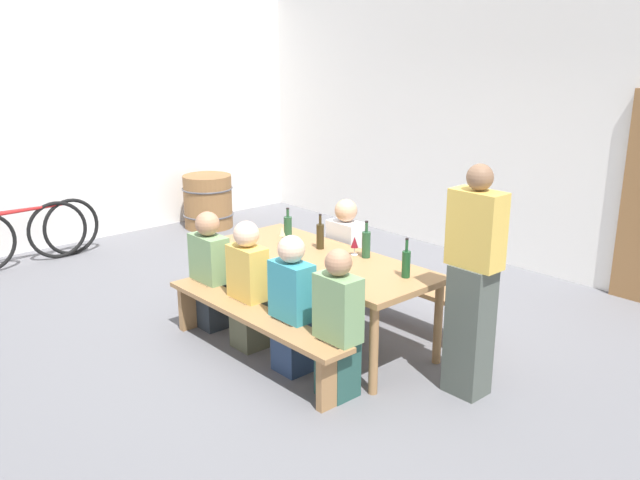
% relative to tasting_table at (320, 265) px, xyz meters
% --- Properties ---
extents(ground_plane, '(24.00, 24.00, 0.00)m').
position_rel_tasting_table_xyz_m(ground_plane, '(0.00, 0.00, -0.68)').
color(ground_plane, slate).
extents(back_wall, '(14.00, 0.20, 3.20)m').
position_rel_tasting_table_xyz_m(back_wall, '(0.00, 3.11, 0.92)').
color(back_wall, white).
rests_on(back_wall, ground).
extents(side_wall, '(0.20, 6.61, 3.20)m').
position_rel_tasting_table_xyz_m(side_wall, '(-4.41, 0.00, 0.92)').
color(side_wall, white).
rests_on(side_wall, ground).
extents(tasting_table, '(2.18, 0.87, 0.75)m').
position_rel_tasting_table_xyz_m(tasting_table, '(0.00, 0.00, 0.00)').
color(tasting_table, '#9E7247').
rests_on(tasting_table, ground).
extents(bench_near, '(2.08, 0.30, 0.45)m').
position_rel_tasting_table_xyz_m(bench_near, '(0.00, -0.73, -0.32)').
color(bench_near, '#9E7247').
rests_on(bench_near, ground).
extents(bench_far, '(2.08, 0.30, 0.45)m').
position_rel_tasting_table_xyz_m(bench_far, '(0.00, 0.73, -0.32)').
color(bench_far, '#9E7247').
rests_on(bench_far, ground).
extents(wine_bottle_0, '(0.07, 0.07, 0.32)m').
position_rel_tasting_table_xyz_m(wine_bottle_0, '(0.28, 0.28, 0.19)').
color(wine_bottle_0, '#234C2D').
rests_on(wine_bottle_0, tasting_table).
extents(wine_bottle_1, '(0.08, 0.08, 0.30)m').
position_rel_tasting_table_xyz_m(wine_bottle_1, '(-0.61, 0.14, 0.19)').
color(wine_bottle_1, '#234C2D').
rests_on(wine_bottle_1, tasting_table).
extents(wine_bottle_2, '(0.07, 0.07, 0.32)m').
position_rel_tasting_table_xyz_m(wine_bottle_2, '(0.84, 0.15, 0.19)').
color(wine_bottle_2, '#194723').
rests_on(wine_bottle_2, tasting_table).
extents(wine_bottle_3, '(0.07, 0.07, 0.32)m').
position_rel_tasting_table_xyz_m(wine_bottle_3, '(-0.17, 0.16, 0.19)').
color(wine_bottle_3, '#332814').
rests_on(wine_bottle_3, tasting_table).
extents(wine_glass_0, '(0.06, 0.06, 0.16)m').
position_rel_tasting_table_xyz_m(wine_glass_0, '(0.16, 0.26, 0.18)').
color(wine_glass_0, silver).
rests_on(wine_glass_0, tasting_table).
extents(wine_glass_1, '(0.06, 0.06, 0.17)m').
position_rel_tasting_table_xyz_m(wine_glass_1, '(-0.50, -0.02, 0.19)').
color(wine_glass_1, silver).
rests_on(wine_glass_1, tasting_table).
extents(seated_guest_near_0, '(0.38, 0.24, 1.09)m').
position_rel_tasting_table_xyz_m(seated_guest_near_0, '(-0.84, -0.58, -0.16)').
color(seated_guest_near_0, '#272E35').
rests_on(seated_guest_near_0, ground).
extents(seated_guest_near_1, '(0.34, 0.24, 1.12)m').
position_rel_tasting_table_xyz_m(seated_guest_near_1, '(-0.26, -0.58, -0.13)').
color(seated_guest_near_1, '#53543D').
rests_on(seated_guest_near_1, ground).
extents(seated_guest_near_2, '(0.35, 0.24, 1.12)m').
position_rel_tasting_table_xyz_m(seated_guest_near_2, '(0.32, -0.58, -0.13)').
color(seated_guest_near_2, navy).
rests_on(seated_guest_near_2, ground).
extents(seated_guest_near_3, '(0.34, 0.24, 1.14)m').
position_rel_tasting_table_xyz_m(seated_guest_near_3, '(0.85, -0.58, -0.13)').
color(seated_guest_near_3, '#274F49').
rests_on(seated_guest_near_3, ground).
extents(seated_guest_far_0, '(0.35, 0.24, 1.12)m').
position_rel_tasting_table_xyz_m(seated_guest_far_0, '(-0.29, 0.58, -0.14)').
color(seated_guest_far_0, navy).
rests_on(seated_guest_far_0, ground).
extents(standing_host, '(0.39, 0.24, 1.73)m').
position_rel_tasting_table_xyz_m(standing_host, '(1.46, 0.16, 0.16)').
color(standing_host, '#49514A').
rests_on(standing_host, ground).
extents(wine_barrel, '(0.71, 0.71, 0.74)m').
position_rel_tasting_table_xyz_m(wine_barrel, '(-3.81, 1.30, -0.31)').
color(wine_barrel, olive).
rests_on(wine_barrel, ground).
extents(parked_bicycle_0, '(0.27, 1.79, 0.90)m').
position_rel_tasting_table_xyz_m(parked_bicycle_0, '(-3.86, -1.39, -0.31)').
color(parked_bicycle_0, black).
rests_on(parked_bicycle_0, ground).
extents(parked_bicycle_1, '(0.20, 1.71, 0.90)m').
position_rel_tasting_table_xyz_m(parked_bicycle_1, '(-3.81, -1.17, -0.31)').
color(parked_bicycle_1, black).
rests_on(parked_bicycle_1, ground).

